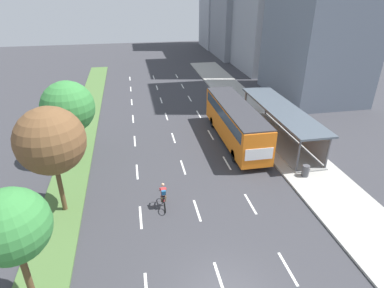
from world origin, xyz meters
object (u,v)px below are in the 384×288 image
object	(u,v)px
median_tree_nearest	(11,227)
trash_bin	(306,171)
cyclist	(163,197)
bus	(235,120)
bus_shelter	(283,120)
median_tree_third	(68,107)
median_tree_second	(51,141)

from	to	relation	value
median_tree_nearest	trash_bin	distance (m)	18.71
cyclist	median_tree_nearest	distance (m)	9.38
bus	trash_bin	size ratio (longest dim) A/B	13.28
bus_shelter	trash_bin	bearing A→B (deg)	-99.62
bus_shelter	median_tree_third	bearing A→B (deg)	-178.79
bus_shelter	trash_bin	distance (m)	6.59
bus	cyclist	size ratio (longest dim) A/B	6.20
trash_bin	bus_shelter	bearing A→B (deg)	80.38
median_tree_nearest	bus_shelter	bearing A→B (deg)	37.62
median_tree_nearest	bus	bearing A→B (deg)	46.22
cyclist	trash_bin	world-z (taller)	cyclist
bus	bus_shelter	bearing A→B (deg)	-5.34
cyclist	median_tree_nearest	size ratio (longest dim) A/B	0.31
bus_shelter	cyclist	distance (m)	13.99
bus_shelter	median_tree_third	xyz separation A→B (m)	(-17.68, -0.37, 2.54)
median_tree_nearest	median_tree_second	bearing A→B (deg)	87.95
bus_shelter	median_tree_nearest	xyz separation A→B (m)	(-17.83, -13.75, 2.59)
bus	cyclist	xyz separation A→B (m)	(-7.24, -8.25, -1.28)
bus_shelter	bus	distance (m)	4.30
median_tree_third	median_tree_second	bearing A→B (deg)	-89.27
bus	cyclist	distance (m)	11.06
median_tree_second	cyclist	bearing A→B (deg)	-7.43
bus	median_tree_second	size ratio (longest dim) A/B	1.69
median_tree_third	median_tree_nearest	bearing A→B (deg)	-90.66
bus_shelter	median_tree_nearest	size ratio (longest dim) A/B	2.11
median_tree_second	median_tree_nearest	bearing A→B (deg)	-92.05
bus	median_tree_second	distance (m)	15.51
cyclist	median_tree_third	size ratio (longest dim) A/B	0.29
bus	trash_bin	xyz separation A→B (m)	(3.20, -6.77, -1.49)
cyclist	median_tree_second	xyz separation A→B (m)	(-6.07, 0.79, 4.05)
bus_shelter	median_tree_second	bearing A→B (deg)	-158.14
median_tree_nearest	median_tree_third	size ratio (longest dim) A/B	0.93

